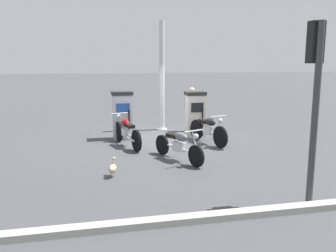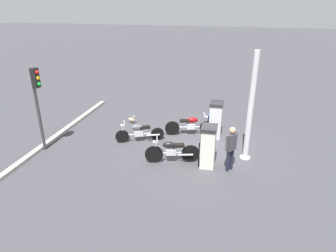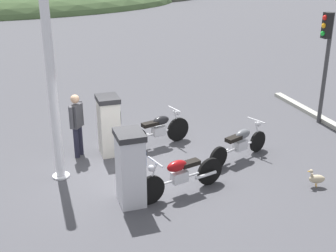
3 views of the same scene
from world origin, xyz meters
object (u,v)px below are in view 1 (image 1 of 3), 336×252
at_px(motorcycle_extra, 179,144).
at_px(attendant_person, 192,106).
at_px(fuel_pump_far, 195,113).
at_px(motorcycle_near_pump, 127,131).
at_px(motorcycle_far_pump, 208,129).
at_px(roadside_traffic_light, 315,81).
at_px(fuel_pump_near, 122,115).
at_px(wandering_duck, 113,168).
at_px(canopy_support_pole, 162,78).

height_order(motorcycle_extra, attendant_person, attendant_person).
height_order(fuel_pump_far, attendant_person, attendant_person).
height_order(motorcycle_near_pump, motorcycle_far_pump, motorcycle_far_pump).
distance_m(motorcycle_far_pump, roadside_traffic_light, 5.43).
xyz_separation_m(fuel_pump_near, wandering_duck, (4.09, -0.55, -0.61)).
xyz_separation_m(motorcycle_near_pump, motorcycle_far_pump, (0.23, 2.57, 0.01)).
xyz_separation_m(fuel_pump_far, attendant_person, (-0.79, 0.09, 0.15)).
bearing_deg(roadside_traffic_light, attendant_person, -177.95).
height_order(motorcycle_far_pump, wandering_duck, motorcycle_far_pump).
bearing_deg(fuel_pump_far, motorcycle_far_pump, 3.26).
bearing_deg(wandering_duck, motorcycle_near_pump, 168.91).
bearing_deg(motorcycle_near_pump, canopy_support_pole, 147.05).
distance_m(motorcycle_near_pump, attendant_person, 3.23).
relative_size(fuel_pump_near, motorcycle_far_pump, 0.82).
bearing_deg(motorcycle_near_pump, wandering_duck, -11.09).
height_order(motorcycle_far_pump, canopy_support_pole, canopy_support_pole).
distance_m(motorcycle_far_pump, canopy_support_pole, 3.19).
bearing_deg(wandering_duck, canopy_support_pole, 158.31).
relative_size(motorcycle_far_pump, motorcycle_extra, 1.02).
height_order(fuel_pump_far, roadside_traffic_light, roadside_traffic_light).
bearing_deg(canopy_support_pole, fuel_pump_near, -50.21).
distance_m(motorcycle_extra, canopy_support_pole, 4.66).
relative_size(fuel_pump_near, attendant_person, 0.98).
bearing_deg(motorcycle_extra, roadside_traffic_light, 25.92).
distance_m(fuel_pump_far, roadside_traffic_light, 6.61).
xyz_separation_m(motorcycle_near_pump, attendant_person, (-1.88, 2.59, 0.48)).
height_order(motorcycle_near_pump, attendant_person, attendant_person).
height_order(fuel_pump_far, motorcycle_near_pump, fuel_pump_far).
distance_m(attendant_person, wandering_duck, 5.87).
bearing_deg(fuel_pump_far, attendant_person, 173.46).
distance_m(fuel_pump_near, motorcycle_far_pump, 2.94).
bearing_deg(motorcycle_near_pump, motorcycle_extra, 31.50).
bearing_deg(canopy_support_pole, wandering_duck, -21.69).
bearing_deg(motorcycle_far_pump, motorcycle_extra, -38.04).
distance_m(motorcycle_near_pump, canopy_support_pole, 3.24).
distance_m(fuel_pump_near, wandering_duck, 4.17).
xyz_separation_m(fuel_pump_far, motorcycle_extra, (3.06, -1.29, -0.35)).
bearing_deg(wandering_duck, fuel_pump_near, 172.27).
distance_m(motorcycle_far_pump, attendant_person, 2.16).
distance_m(motorcycle_near_pump, roadside_traffic_light, 6.32).
bearing_deg(fuel_pump_far, wandering_duck, -37.06).
bearing_deg(motorcycle_extra, attendant_person, 160.28).
height_order(fuel_pump_far, motorcycle_extra, fuel_pump_far).
distance_m(attendant_person, roadside_traffic_light, 7.35).
height_order(motorcycle_far_pump, attendant_person, attendant_person).
xyz_separation_m(fuel_pump_near, motorcycle_near_pump, (1.08, 0.03, -0.35)).
distance_m(fuel_pump_near, fuel_pump_far, 2.53).
relative_size(motorcycle_far_pump, canopy_support_pole, 0.48).
xyz_separation_m(motorcycle_far_pump, motorcycle_extra, (1.74, -1.36, -0.03)).
xyz_separation_m(motorcycle_extra, wandering_duck, (1.03, -1.80, -0.23)).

